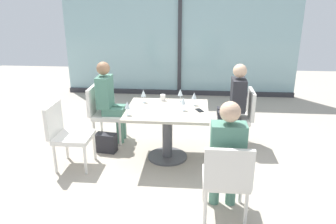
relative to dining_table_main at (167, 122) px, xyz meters
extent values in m
plane|color=#A89E8E|center=(0.00, 0.00, -0.54)|extent=(12.00, 12.00, 0.00)
cube|color=#91B7BC|center=(0.00, 3.20, 0.81)|extent=(5.21, 0.03, 2.70)
cube|color=#2D2D33|center=(0.00, 3.17, 0.81)|extent=(0.08, 0.06, 2.70)
cube|color=#2D2D33|center=(0.00, 3.17, -0.49)|extent=(5.21, 0.10, 0.10)
cube|color=#BCB29E|center=(0.00, 0.00, 0.17)|extent=(1.11, 0.96, 0.04)
cylinder|color=#4C4C51|center=(0.00, 0.00, -0.19)|extent=(0.14, 0.14, 0.69)
cylinder|color=#4C4C51|center=(0.00, 0.00, -0.53)|extent=(0.56, 0.56, 0.02)
cube|color=silver|center=(-0.95, 0.52, -0.12)|extent=(0.46, 0.46, 0.06)
cube|color=silver|center=(-1.20, 0.52, 0.12)|extent=(0.05, 0.46, 0.42)
cylinder|color=silver|center=(-0.75, 0.32, -0.34)|extent=(0.04, 0.04, 0.39)
cylinder|color=silver|center=(-0.75, 0.72, -0.34)|extent=(0.04, 0.04, 0.39)
cylinder|color=silver|center=(-1.15, 0.32, -0.34)|extent=(0.04, 0.04, 0.39)
cylinder|color=silver|center=(-1.15, 0.72, -0.34)|extent=(0.04, 0.04, 0.39)
cube|color=silver|center=(0.95, 0.52, -0.12)|extent=(0.46, 0.46, 0.06)
cube|color=silver|center=(1.20, 0.52, 0.12)|extent=(0.05, 0.46, 0.42)
cylinder|color=silver|center=(0.75, 0.72, -0.34)|extent=(0.04, 0.04, 0.39)
cylinder|color=silver|center=(0.75, 0.32, -0.34)|extent=(0.04, 0.04, 0.39)
cylinder|color=silver|center=(1.15, 0.72, -0.34)|extent=(0.04, 0.04, 0.39)
cylinder|color=silver|center=(1.15, 0.32, -0.34)|extent=(0.04, 0.04, 0.39)
cube|color=silver|center=(0.70, -1.22, -0.12)|extent=(0.46, 0.46, 0.06)
cube|color=silver|center=(0.70, -1.47, 0.12)|extent=(0.46, 0.05, 0.42)
cylinder|color=silver|center=(0.90, -1.02, -0.34)|extent=(0.04, 0.04, 0.39)
cylinder|color=silver|center=(0.50, -1.02, -0.34)|extent=(0.04, 0.04, 0.39)
cylinder|color=silver|center=(0.90, -1.42, -0.34)|extent=(0.04, 0.04, 0.39)
cylinder|color=silver|center=(0.50, -1.42, -0.34)|extent=(0.04, 0.04, 0.39)
cube|color=silver|center=(-1.21, -0.35, -0.12)|extent=(0.46, 0.46, 0.06)
cube|color=silver|center=(-1.46, -0.35, 0.12)|extent=(0.05, 0.46, 0.42)
cylinder|color=silver|center=(-1.01, -0.55, -0.34)|extent=(0.04, 0.04, 0.39)
cylinder|color=silver|center=(-1.01, -0.15, -0.34)|extent=(0.04, 0.04, 0.39)
cylinder|color=silver|center=(-1.41, -0.55, -0.34)|extent=(0.04, 0.04, 0.39)
cylinder|color=silver|center=(-1.41, -0.15, -0.34)|extent=(0.04, 0.04, 0.39)
cylinder|color=#4C7F6B|center=(-0.78, 0.43, -0.31)|extent=(0.11, 0.11, 0.45)
cube|color=#4C7F6B|center=(-0.87, 0.43, -0.03)|extent=(0.32, 0.13, 0.11)
cylinder|color=#4C7F6B|center=(-0.78, 0.61, -0.31)|extent=(0.11, 0.11, 0.45)
cube|color=#4C7F6B|center=(-0.87, 0.61, -0.03)|extent=(0.32, 0.13, 0.11)
cube|color=#4C7F6B|center=(-1.00, 0.52, 0.26)|extent=(0.20, 0.34, 0.48)
sphere|color=#936B4C|center=(-1.00, 0.52, 0.62)|extent=(0.20, 0.20, 0.20)
cylinder|color=#28282D|center=(0.78, 0.61, -0.31)|extent=(0.11, 0.11, 0.45)
cube|color=#28282D|center=(0.87, 0.61, -0.03)|extent=(0.32, 0.13, 0.11)
cylinder|color=#28282D|center=(0.78, 0.43, -0.31)|extent=(0.11, 0.11, 0.45)
cube|color=#28282D|center=(0.87, 0.43, -0.03)|extent=(0.32, 0.13, 0.11)
cube|color=#28282D|center=(1.00, 0.52, 0.26)|extent=(0.20, 0.34, 0.48)
sphere|color=#D8AD8C|center=(1.00, 0.52, 0.62)|extent=(0.20, 0.20, 0.20)
cylinder|color=#4C7F6B|center=(0.79, -1.04, -0.31)|extent=(0.11, 0.11, 0.45)
cube|color=#4C7F6B|center=(0.79, -1.14, -0.03)|extent=(0.13, 0.32, 0.11)
cylinder|color=#4C7F6B|center=(0.61, -1.04, -0.31)|extent=(0.11, 0.11, 0.45)
cube|color=#4C7F6B|center=(0.61, -1.14, -0.03)|extent=(0.13, 0.32, 0.11)
cube|color=#4C7F6B|center=(0.70, -1.27, 0.26)|extent=(0.34, 0.20, 0.48)
sphere|color=#D8AD8C|center=(0.70, -1.27, 0.62)|extent=(0.20, 0.20, 0.20)
cylinder|color=silver|center=(0.21, -0.04, 0.19)|extent=(0.06, 0.06, 0.00)
cylinder|color=silver|center=(0.21, -0.04, 0.24)|extent=(0.01, 0.01, 0.08)
cone|color=silver|center=(0.21, -0.04, 0.33)|extent=(0.07, 0.07, 0.09)
cylinder|color=silver|center=(0.36, 0.20, 0.19)|extent=(0.06, 0.06, 0.00)
cylinder|color=silver|center=(0.36, 0.20, 0.24)|extent=(0.01, 0.01, 0.08)
cone|color=silver|center=(0.36, 0.20, 0.33)|extent=(0.07, 0.07, 0.09)
cylinder|color=silver|center=(-0.49, -0.29, 0.19)|extent=(0.06, 0.06, 0.00)
cylinder|color=silver|center=(-0.49, -0.29, 0.24)|extent=(0.01, 0.01, 0.08)
cone|color=silver|center=(-0.49, -0.29, 0.33)|extent=(0.07, 0.07, 0.09)
cylinder|color=silver|center=(-0.37, 0.26, 0.19)|extent=(0.06, 0.06, 0.00)
cylinder|color=silver|center=(-0.37, 0.26, 0.24)|extent=(0.01, 0.01, 0.08)
cone|color=silver|center=(-0.37, 0.26, 0.33)|extent=(0.07, 0.07, 0.09)
cylinder|color=silver|center=(0.16, 0.35, 0.19)|extent=(0.06, 0.06, 0.00)
cylinder|color=silver|center=(0.16, 0.35, 0.24)|extent=(0.01, 0.01, 0.08)
cone|color=silver|center=(0.16, 0.35, 0.33)|extent=(0.07, 0.07, 0.09)
cylinder|color=white|center=(-0.10, 0.37, 0.24)|extent=(0.08, 0.08, 0.09)
cube|color=black|center=(0.43, -0.03, 0.19)|extent=(0.12, 0.16, 0.01)
cube|color=#232328|center=(-0.91, 0.11, -0.40)|extent=(0.32, 0.20, 0.28)
cube|color=#232328|center=(0.81, 0.01, -0.40)|extent=(0.34, 0.25, 0.28)
camera|label=1|loc=(0.36, -4.20, 1.65)|focal=35.16mm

